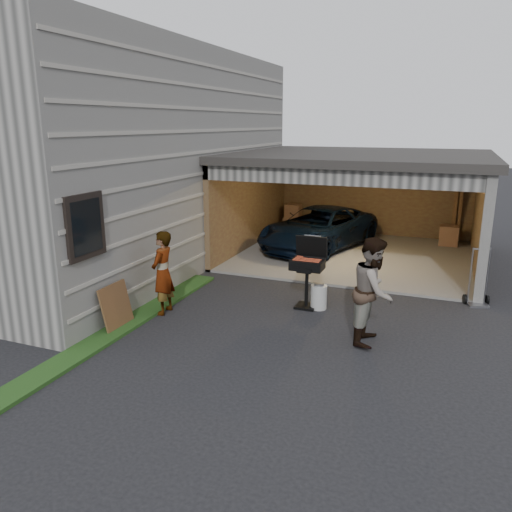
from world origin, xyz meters
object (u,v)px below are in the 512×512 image
at_px(man, 373,291).
at_px(plywood_panel, 116,307).
at_px(woman, 163,273).
at_px(minivan, 319,230).
at_px(bbq_grill, 308,267).
at_px(propane_tank, 319,297).
at_px(hand_truck, 477,294).

xyz_separation_m(man, plywood_panel, (-4.44, -1.15, -0.51)).
bearing_deg(woman, minivan, 161.37).
relative_size(bbq_grill, plywood_panel, 1.70).
relative_size(woman, plywood_panel, 1.96).
bearing_deg(propane_tank, hand_truck, 25.30).
bearing_deg(hand_truck, bbq_grill, -174.66).
bearing_deg(hand_truck, woman, -172.55).
xyz_separation_m(man, hand_truck, (1.77, 2.64, -0.69)).
bearing_deg(propane_tank, woman, -154.06).
bearing_deg(man, hand_truck, -32.35).
bearing_deg(plywood_panel, woman, 68.47).
relative_size(propane_tank, hand_truck, 0.41).
xyz_separation_m(minivan, woman, (-1.54, -6.13, 0.23)).
height_order(minivan, bbq_grill, bbq_grill).
bearing_deg(plywood_panel, man, 14.49).
xyz_separation_m(woman, man, (4.05, 0.15, 0.09)).
relative_size(minivan, woman, 2.61).
xyz_separation_m(propane_tank, hand_truck, (3.02, 1.43, -0.01)).
distance_m(minivan, woman, 6.32).
height_order(woman, plywood_panel, woman).
bearing_deg(minivan, bbq_grill, -61.95).
bearing_deg(woman, bbq_grill, 113.71).
bearing_deg(minivan, man, -51.17).
height_order(bbq_grill, hand_truck, bbq_grill).
bearing_deg(woman, propane_tank, 111.45).
relative_size(plywood_panel, hand_truck, 0.70).
relative_size(propane_tank, plywood_panel, 0.58).
xyz_separation_m(minivan, propane_tank, (1.26, -4.76, -0.36)).
bearing_deg(plywood_panel, hand_truck, 31.34).
xyz_separation_m(woman, plywood_panel, (-0.39, -0.99, -0.41)).
xyz_separation_m(woman, propane_tank, (2.80, 1.36, -0.59)).
distance_m(man, bbq_grill, 1.93).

